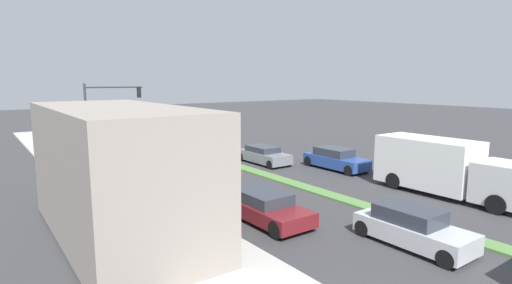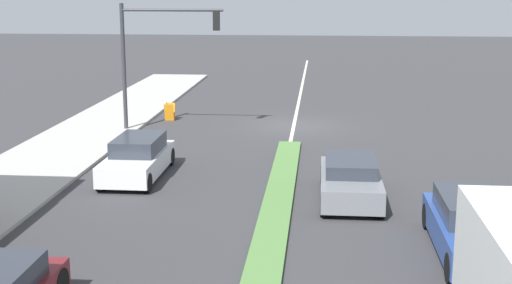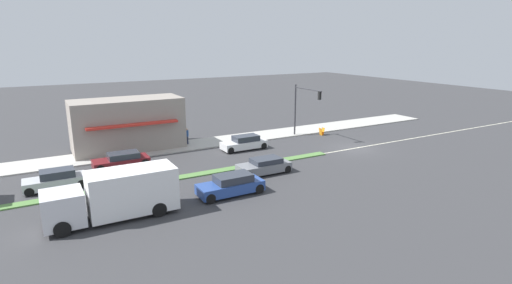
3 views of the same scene
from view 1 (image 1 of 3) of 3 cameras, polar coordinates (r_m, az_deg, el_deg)
name	(u,v)px [view 1 (image 1 of 3)]	position (r m, az deg, el deg)	size (l,w,h in m)	color
ground_plane	(300,186)	(22.83, 6.26, -6.32)	(160.00, 160.00, 0.00)	#38383A
sidewalk_right	(149,220)	(17.85, -14.98, -10.70)	(4.00, 73.00, 0.12)	#B2AFA8
median_strip	(457,235)	(17.54, 26.78, -11.74)	(0.90, 46.00, 0.10)	#568442
lane_marking_center	(169,145)	(37.86, -12.28, -0.46)	(0.16, 60.00, 0.01)	beige
building_corner_store	(118,171)	(15.82, -19.08, -3.98)	(4.98, 10.21, 4.87)	gray
traffic_signal_main	(105,107)	(33.58, -20.78, 4.73)	(4.59, 0.34, 5.60)	#333338
pedestrian	(109,179)	(21.63, -20.30, -5.00)	(0.34, 0.34, 1.63)	#282D42
warning_aframe_sign	(99,146)	(36.54, -21.57, -0.53)	(0.45, 0.53, 0.84)	orange
delivery_truck	(443,167)	(23.00, 25.16, -3.24)	(2.44, 7.50, 2.87)	silver
sedan_silver	(412,228)	(15.76, 21.42, -11.33)	(1.73, 4.13, 1.39)	#B7BABF
coupe_blue	(336,159)	(27.48, 11.29, -2.41)	(1.81, 4.56, 1.42)	#284793
van_white	(158,162)	(27.02, -13.78, -2.73)	(1.73, 4.43, 1.38)	silver
sedan_maroon	(265,207)	(17.13, 1.23, -9.23)	(1.91, 4.48, 1.27)	maroon
suv_grey	(264,155)	(28.80, 1.15, -1.88)	(1.83, 4.27, 1.25)	slate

